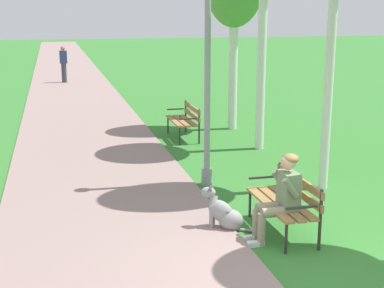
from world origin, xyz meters
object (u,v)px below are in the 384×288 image
at_px(park_bench_near, 287,198).
at_px(lamp_post_near, 208,63).
at_px(park_bench_mid, 185,118).
at_px(dog_grey, 224,213).
at_px(pedestrian_distant, 64,64).
at_px(person_seated_on_near_bench, 281,194).

bearing_deg(park_bench_near, lamp_post_near, 101.61).
bearing_deg(park_bench_mid, lamp_post_near, -97.57).
relative_size(park_bench_mid, lamp_post_near, 0.35).
distance_m(dog_grey, lamp_post_near, 2.94).
bearing_deg(park_bench_mid, dog_grey, -98.13).
height_order(dog_grey, lamp_post_near, lamp_post_near).
bearing_deg(park_bench_mid, pedestrian_distant, 102.64).
height_order(park_bench_near, person_seated_on_near_bench, person_seated_on_near_bench).
height_order(park_bench_mid, lamp_post_near, lamp_post_near).
bearing_deg(pedestrian_distant, dog_grey, -84.19).
height_order(park_bench_mid, pedestrian_distant, pedestrian_distant).
relative_size(park_bench_near, pedestrian_distant, 0.91).
distance_m(park_bench_mid, lamp_post_near, 4.22).
relative_size(park_bench_mid, dog_grey, 1.97).
bearing_deg(dog_grey, park_bench_mid, 81.87).
bearing_deg(pedestrian_distant, park_bench_near, -81.65).
xyz_separation_m(park_bench_mid, pedestrian_distant, (-2.67, 11.90, 0.33)).
bearing_deg(park_bench_near, park_bench_mid, 89.95).
bearing_deg(person_seated_on_near_bench, lamp_post_near, 96.20).
distance_m(park_bench_near, dog_grey, 0.93).
distance_m(park_bench_near, pedestrian_distant, 18.35).
bearing_deg(pedestrian_distant, person_seated_on_near_bench, -82.41).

